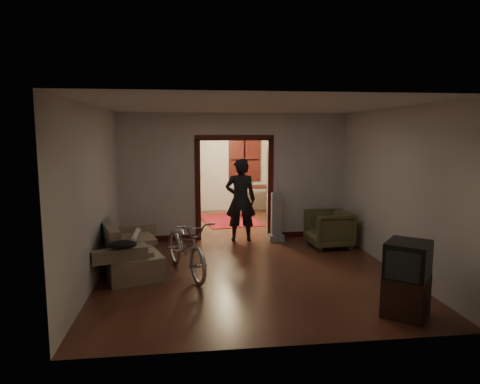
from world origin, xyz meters
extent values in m
cube|color=#3B1C12|center=(0.00, 0.00, 0.00)|extent=(5.00, 8.50, 0.01)
cube|color=white|center=(0.00, 0.00, 2.80)|extent=(5.00, 8.50, 0.01)
cube|color=beige|center=(0.00, 4.25, 1.40)|extent=(5.00, 0.02, 2.80)
cube|color=beige|center=(-2.50, 0.00, 1.40)|extent=(0.02, 8.50, 2.80)
cube|color=beige|center=(2.50, 0.00, 1.40)|extent=(0.02, 8.50, 2.80)
cube|color=beige|center=(0.00, 0.75, 1.40)|extent=(5.00, 0.14, 2.80)
cube|color=#3B100D|center=(0.00, 0.75, 1.10)|extent=(1.74, 0.20, 2.32)
cube|color=black|center=(0.70, 4.21, 1.55)|extent=(0.98, 0.06, 1.28)
sphere|color=#FFE0A5|center=(0.00, 2.50, 2.35)|extent=(0.24, 0.24, 0.24)
cube|color=silver|center=(1.05, 0.68, 1.25)|extent=(0.08, 0.01, 0.12)
cube|color=brown|center=(-2.09, -1.23, 0.43)|extent=(1.39, 2.05, 0.87)
cylinder|color=beige|center=(-1.99, -0.93, 0.53)|extent=(0.10, 0.83, 0.10)
ellipsoid|color=black|center=(-2.04, -2.14, 0.68)|extent=(0.43, 0.33, 0.13)
imported|color=silver|center=(-1.08, -1.61, 0.48)|extent=(1.19, 1.92, 0.95)
imported|color=#4E4E2C|center=(1.87, -0.25, 0.39)|extent=(0.91, 0.88, 0.77)
cube|color=black|center=(1.77, -3.63, 0.26)|extent=(0.77, 0.78, 0.52)
cube|color=black|center=(1.77, -3.63, 0.74)|extent=(0.76, 0.77, 0.49)
cube|color=gray|center=(0.89, 0.40, 0.54)|extent=(0.33, 0.27, 1.07)
imported|color=black|center=(0.11, 0.50, 0.91)|extent=(0.69, 0.48, 1.82)
cube|color=maroon|center=(0.11, 2.70, 0.01)|extent=(1.74, 2.12, 0.01)
cube|color=black|center=(-1.30, 3.84, 0.92)|extent=(0.92, 0.52, 1.83)
sphere|color=#1E5972|center=(-1.30, 3.84, 1.94)|extent=(0.27, 0.27, 0.27)
cube|color=black|center=(1.10, 3.70, 0.40)|extent=(1.19, 0.85, 0.80)
cube|color=black|center=(0.42, 3.17, 0.44)|extent=(0.40, 0.40, 0.87)
camera|label=1|loc=(-1.04, -8.66, 2.38)|focal=32.00mm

